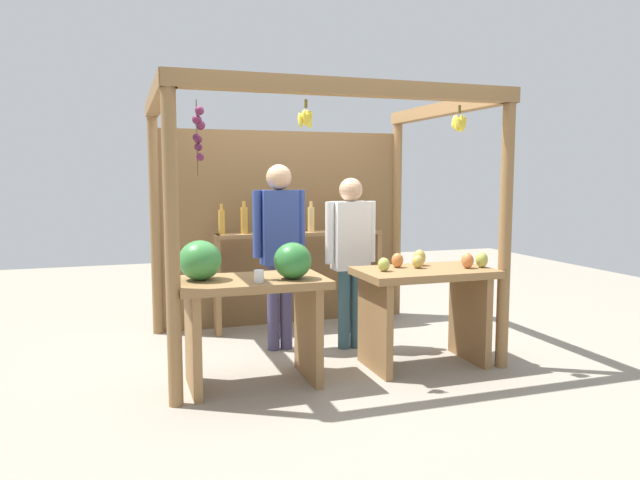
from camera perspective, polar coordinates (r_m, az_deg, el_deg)
ground_plane at (r=5.53m, az=-0.67°, el=-10.33°), size 12.00×12.00×0.00m
market_stall at (r=5.71m, az=-2.04°, el=3.87°), size 2.74×2.11×2.26m
fruit_counter_left at (r=4.46m, az=-6.92°, el=-5.19°), size 1.10×0.64×1.10m
fruit_counter_right at (r=5.00m, az=9.97°, el=-5.35°), size 1.11×0.64×0.95m
bottle_shelf_unit at (r=6.09m, az=-2.04°, el=-1.15°), size 1.75×0.22×1.34m
vendor_man at (r=5.32m, az=-3.93°, el=0.09°), size 0.48×0.23×1.67m
vendor_woman at (r=5.37m, az=2.94°, el=-0.73°), size 0.48×0.21×1.55m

